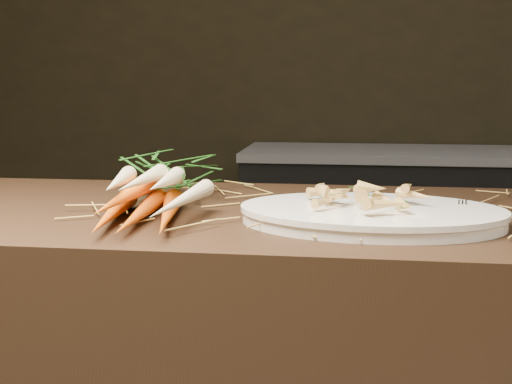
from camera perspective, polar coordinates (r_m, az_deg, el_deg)
back_counter at (r=3.27m, az=15.16°, el=-3.70°), size 1.82×0.62×0.84m
straw_bedding at (r=1.31m, az=13.41°, el=-1.49°), size 1.40×0.60×0.02m
root_veg_bunch at (r=1.34m, az=-8.68°, el=0.82°), size 0.25×0.59×0.11m
serving_platter at (r=1.20m, az=10.20°, el=-2.18°), size 0.49×0.34×0.03m
roasted_veg_heap at (r=1.19m, az=10.26°, el=-0.33°), size 0.24×0.18×0.05m
serving_fork at (r=1.19m, az=18.47°, el=-1.89°), size 0.05×0.18×0.00m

